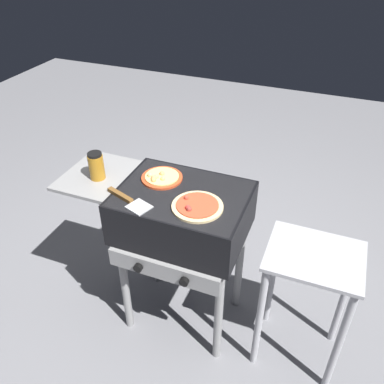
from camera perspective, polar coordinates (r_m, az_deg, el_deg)
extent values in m
plane|color=gray|center=(2.56, -1.09, -16.85)|extent=(8.00, 8.00, 0.00)
cube|color=black|center=(2.01, -1.33, -2.97)|extent=(0.64, 0.48, 0.24)
cube|color=black|center=(1.94, -1.38, -0.27)|extent=(0.61, 0.46, 0.01)
cube|color=gray|center=(2.14, -13.31, 2.37)|extent=(0.32, 0.41, 0.02)
cube|color=gray|center=(2.20, -12.93, -0.06)|extent=(0.02, 0.02, 0.24)
cube|color=gray|center=(1.95, -4.18, -11.17)|extent=(0.58, 0.02, 0.10)
cylinder|color=black|center=(1.98, -7.68, -10.64)|extent=(0.04, 0.02, 0.04)
cylinder|color=black|center=(1.90, -1.13, -12.65)|extent=(0.04, 0.02, 0.04)
cylinder|color=gray|center=(2.29, -9.49, -13.05)|extent=(0.04, 0.04, 0.66)
cylinder|color=gray|center=(2.13, 3.78, -17.19)|extent=(0.04, 0.04, 0.66)
cylinder|color=gray|center=(2.52, -5.23, -7.15)|extent=(0.04, 0.04, 0.66)
cylinder|color=gray|center=(2.38, 6.74, -10.36)|extent=(0.04, 0.04, 0.66)
cylinder|color=beige|center=(1.84, 0.78, -2.09)|extent=(0.24, 0.24, 0.01)
cylinder|color=#D14C2D|center=(1.83, 0.78, -1.86)|extent=(0.20, 0.20, 0.01)
sphere|color=#A53C32|center=(1.79, -0.44, -2.46)|extent=(0.03, 0.03, 0.03)
sphere|color=#C94732|center=(1.87, -0.81, -0.81)|extent=(0.02, 0.02, 0.02)
sphere|color=#EC3B34|center=(1.80, -0.59, -2.24)|extent=(0.03, 0.03, 0.03)
cylinder|color=#C64723|center=(2.04, -4.30, 2.03)|extent=(0.21, 0.21, 0.01)
cylinder|color=#EDD17A|center=(2.04, -4.31, 2.24)|extent=(0.17, 0.17, 0.01)
sphere|color=#F2A760|center=(2.04, -4.29, 2.64)|extent=(0.03, 0.03, 0.03)
sphere|color=#F2A260|center=(2.01, -5.50, 1.95)|extent=(0.03, 0.03, 0.03)
sphere|color=#F2CD7F|center=(2.04, -6.02, 2.38)|extent=(0.03, 0.03, 0.03)
sphere|color=#F2D16F|center=(2.00, -4.17, 1.89)|extent=(0.02, 0.02, 0.02)
sphere|color=#F2B261|center=(2.00, -5.50, 1.69)|extent=(0.03, 0.03, 0.03)
sphere|color=#F2C868|center=(2.02, -5.13, 2.16)|extent=(0.02, 0.02, 0.02)
cylinder|color=#B77A1E|center=(2.07, -13.44, 3.49)|extent=(0.08, 0.08, 0.13)
cylinder|color=black|center=(2.03, -13.71, 5.22)|extent=(0.07, 0.07, 0.01)
cube|color=#B7BABF|center=(1.85, -7.54, -2.14)|extent=(0.12, 0.12, 0.01)
cube|color=brown|center=(1.93, -10.17, -0.45)|extent=(0.16, 0.08, 0.02)
cube|color=#B2B2B7|center=(1.95, 17.14, -8.73)|extent=(0.44, 0.36, 0.02)
cylinder|color=#B2B2B7|center=(2.12, 9.56, -17.40)|extent=(0.04, 0.04, 0.71)
cylinder|color=#B2B2B7|center=(2.12, 20.15, -19.63)|extent=(0.04, 0.04, 0.71)
cylinder|color=#B2B2B7|center=(2.31, 11.35, -11.79)|extent=(0.04, 0.04, 0.71)
cylinder|color=#B2B2B7|center=(2.32, 20.79, -13.79)|extent=(0.04, 0.04, 0.71)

